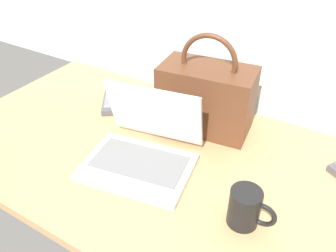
% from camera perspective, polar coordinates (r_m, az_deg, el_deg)
% --- Properties ---
extents(desk, '(1.60, 0.76, 0.03)m').
position_cam_1_polar(desk, '(1.03, 2.42, -6.96)').
color(desk, tan).
rests_on(desk, ground).
extents(laptop, '(0.35, 0.32, 0.21)m').
position_cam_1_polar(laptop, '(1.01, -4.15, -3.69)').
color(laptop, silver).
rests_on(laptop, desk).
extents(coffee_mug, '(0.12, 0.08, 0.10)m').
position_cam_1_polar(coffee_mug, '(0.85, 12.91, -13.18)').
color(coffee_mug, black).
rests_on(coffee_mug, desk).
extents(remote_control_near, '(0.13, 0.16, 0.02)m').
position_cam_1_polar(remote_control_near, '(1.31, -9.79, 3.97)').
color(remote_control_near, '#4C4C51').
rests_on(remote_control_near, desk).
extents(handbag, '(0.32, 0.20, 0.33)m').
position_cam_1_polar(handbag, '(1.12, 6.42, 4.89)').
color(handbag, '#59331E').
rests_on(handbag, desk).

